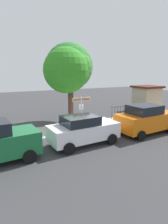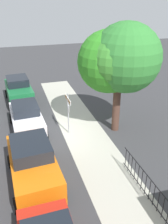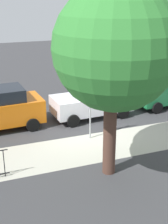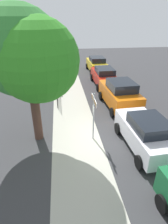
# 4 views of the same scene
# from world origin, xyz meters

# --- Properties ---
(ground_plane) EXTENTS (60.00, 60.00, 0.00)m
(ground_plane) POSITION_xyz_m (0.00, 0.00, 0.00)
(ground_plane) COLOR #38383A
(sidewalk_strip) EXTENTS (24.00, 2.60, 0.00)m
(sidewalk_strip) POSITION_xyz_m (2.00, 1.30, 0.00)
(sidewalk_strip) COLOR #B2AFA0
(sidewalk_strip) RESTS_ON ground_plane
(street_sign) EXTENTS (1.35, 0.07, 2.64)m
(street_sign) POSITION_xyz_m (-0.15, 0.40, 1.80)
(street_sign) COLOR #9EA0A5
(street_sign) RESTS_ON ground_plane
(shade_tree) EXTENTS (4.40, 4.60, 6.57)m
(shade_tree) POSITION_xyz_m (0.24, 3.31, 4.44)
(shade_tree) COLOR #4D3228
(shade_tree) RESTS_ON ground_plane
(car_white) EXTENTS (4.18, 2.14, 1.73)m
(car_white) POSITION_xyz_m (-1.25, -2.02, 0.88)
(car_white) COLOR white
(car_white) RESTS_ON ground_plane
(car_orange) EXTENTS (4.39, 2.30, 1.99)m
(car_orange) POSITION_xyz_m (3.55, -2.14, 1.00)
(car_orange) COLOR orange
(car_orange) RESTS_ON ground_plane
(car_red) EXTENTS (4.48, 1.97, 1.71)m
(car_red) POSITION_xyz_m (8.35, -2.08, 0.87)
(car_red) COLOR red
(car_red) RESTS_ON ground_plane
(car_yellow) EXTENTS (4.25, 2.07, 1.73)m
(car_yellow) POSITION_xyz_m (13.15, -2.30, 0.88)
(car_yellow) COLOR gold
(car_yellow) RESTS_ON ground_plane
(iron_fence) EXTENTS (3.80, 0.04, 1.07)m
(iron_fence) POSITION_xyz_m (5.62, 2.30, 0.55)
(iron_fence) COLOR black
(iron_fence) RESTS_ON ground_plane
(utility_shed) EXTENTS (2.66, 2.58, 2.66)m
(utility_shed) POSITION_xyz_m (9.52, 3.80, 1.36)
(utility_shed) COLOR tan
(utility_shed) RESTS_ON ground_plane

